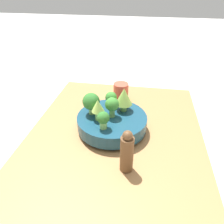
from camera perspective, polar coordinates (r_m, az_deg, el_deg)
ground_plane at (r=0.89m, az=0.80°, el=-8.18°), size 6.00×6.00×0.00m
table at (r=0.87m, az=0.81°, el=-6.95°), size 0.86×0.67×0.05m
bowl at (r=0.86m, az=0.00°, el=-2.63°), size 0.27×0.27×0.06m
romanesco_piece_near at (r=0.85m, az=3.14°, el=3.93°), size 0.07×0.07×0.10m
broccoli_floret_left at (r=0.76m, az=-2.31°, el=-1.84°), size 0.04×0.04×0.07m
romanesco_piece_far at (r=0.79m, az=-3.71°, el=1.27°), size 0.05×0.05×0.08m
broccoli_floret_center at (r=0.81m, az=0.00°, el=1.80°), size 0.05×0.05×0.08m
broccoli_floret_back at (r=0.83m, az=-5.46°, el=2.63°), size 0.07×0.07×0.09m
broccoli_floret_right at (r=0.89m, az=-0.25°, el=3.61°), size 0.05×0.05×0.06m
cup at (r=1.05m, az=2.32°, el=5.08°), size 0.07×0.07×0.09m
pepper_mill at (r=0.67m, az=3.89°, el=-10.41°), size 0.04×0.04×0.15m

